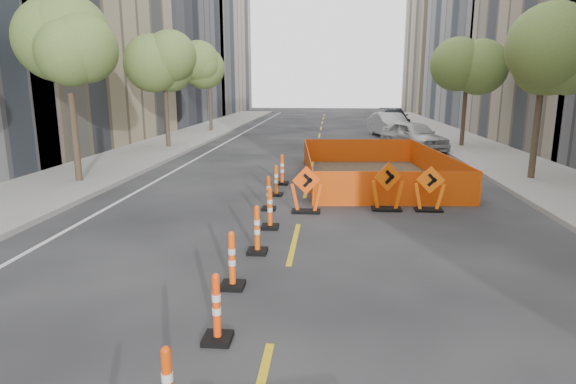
# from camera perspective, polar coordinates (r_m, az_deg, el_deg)

# --- Properties ---
(ground_plane) EXTENTS (140.00, 140.00, 0.00)m
(ground_plane) POSITION_cam_1_polar(r_m,az_deg,el_deg) (7.59, -1.64, -15.70)
(ground_plane) COLOR black
(sidewalk_left) EXTENTS (4.00, 90.00, 0.15)m
(sidewalk_left) POSITION_cam_1_polar(r_m,az_deg,el_deg) (21.35, -22.38, 2.16)
(sidewalk_left) COLOR gray
(sidewalk_left) RESTS_ON ground
(sidewalk_right) EXTENTS (4.00, 90.00, 0.15)m
(sidewalk_right) POSITION_cam_1_polar(r_m,az_deg,el_deg) (20.67, 28.34, 1.28)
(sidewalk_right) COLOR gray
(sidewalk_right) RESTS_ON ground
(bld_left_d) EXTENTS (12.00, 16.00, 14.00)m
(bld_left_d) POSITION_cam_1_polar(r_m,az_deg,el_deg) (49.29, -16.82, 16.07)
(bld_left_d) COLOR #4C4C51
(bld_left_d) RESTS_ON ground
(bld_left_e) EXTENTS (12.00, 20.00, 20.00)m
(bld_left_e) POSITION_cam_1_polar(r_m,az_deg,el_deg) (65.05, -11.44, 18.04)
(bld_left_e) COLOR gray
(bld_left_e) RESTS_ON ground
(bld_right_d) EXTENTS (12.00, 18.00, 20.00)m
(bld_right_d) POSITION_cam_1_polar(r_m,az_deg,el_deg) (49.97, 25.35, 18.84)
(bld_right_d) COLOR gray
(bld_right_d) RESTS_ON ground
(bld_right_e) EXTENTS (12.00, 14.00, 16.00)m
(bld_right_e) POSITION_cam_1_polar(r_m,az_deg,el_deg) (67.36, 19.70, 15.67)
(bld_right_e) COLOR tan
(bld_right_e) RESTS_ON ground
(tree_l_b) EXTENTS (2.80, 2.80, 5.95)m
(tree_l_b) POSITION_cam_1_polar(r_m,az_deg,el_deg) (19.03, -24.68, 14.30)
(tree_l_b) COLOR #382B1E
(tree_l_b) RESTS_ON ground
(tree_l_c) EXTENTS (2.80, 2.80, 5.95)m
(tree_l_c) POSITION_cam_1_polar(r_m,az_deg,el_deg) (28.19, -14.45, 14.12)
(tree_l_c) COLOR #382B1E
(tree_l_c) RESTS_ON ground
(tree_l_d) EXTENTS (2.80, 2.80, 5.95)m
(tree_l_d) POSITION_cam_1_polar(r_m,az_deg,el_deg) (37.78, -9.33, 13.87)
(tree_l_d) COLOR #382B1E
(tree_l_d) RESTS_ON ground
(tree_r_b) EXTENTS (2.80, 2.80, 5.95)m
(tree_r_b) POSITION_cam_1_polar(r_m,az_deg,el_deg) (20.15, 28.08, 13.82)
(tree_r_b) COLOR #382B1E
(tree_r_b) RESTS_ON ground
(tree_r_c) EXTENTS (2.80, 2.80, 5.95)m
(tree_r_c) POSITION_cam_1_polar(r_m,az_deg,el_deg) (29.64, 20.50, 13.65)
(tree_r_c) COLOR #382B1E
(tree_r_c) RESTS_ON ground
(channelizer_2) EXTENTS (0.41, 0.41, 1.04)m
(channelizer_2) POSITION_cam_1_polar(r_m,az_deg,el_deg) (7.06, -8.46, -13.42)
(channelizer_2) COLOR #FF400A
(channelizer_2) RESTS_ON ground
(channelizer_3) EXTENTS (0.42, 0.42, 1.07)m
(channelizer_3) POSITION_cam_1_polar(r_m,az_deg,el_deg) (8.75, -6.65, -7.99)
(channelizer_3) COLOR #FF4F0A
(channelizer_3) RESTS_ON ground
(channelizer_4) EXTENTS (0.42, 0.42, 1.07)m
(channelizer_4) POSITION_cam_1_polar(r_m,az_deg,el_deg) (10.45, -3.68, -4.46)
(channelizer_4) COLOR #F4510A
(channelizer_4) RESTS_ON ground
(channelizer_5) EXTENTS (0.43, 0.43, 1.09)m
(channelizer_5) POSITION_cam_1_polar(r_m,az_deg,el_deg) (12.21, -2.15, -1.89)
(channelizer_5) COLOR #EA4D09
(channelizer_5) RESTS_ON ground
(channelizer_6) EXTENTS (0.40, 0.40, 1.02)m
(channelizer_6) POSITION_cam_1_polar(r_m,az_deg,el_deg) (14.04, -2.31, -0.11)
(channelizer_6) COLOR #DA4209
(channelizer_6) RESTS_ON ground
(channelizer_7) EXTENTS (0.41, 0.41, 1.03)m
(channelizer_7) POSITION_cam_1_polar(r_m,az_deg,el_deg) (15.84, -1.40, 1.39)
(channelizer_7) COLOR #D95909
(channelizer_7) RESTS_ON ground
(channelizer_8) EXTENTS (0.44, 0.44, 1.12)m
(channelizer_8) POSITION_cam_1_polar(r_m,az_deg,el_deg) (17.64, -0.69, 2.69)
(channelizer_8) COLOR #FF460A
(channelizer_8) RESTS_ON ground
(chevron_sign_left) EXTENTS (1.03, 0.79, 1.36)m
(chevron_sign_left) POSITION_cam_1_polar(r_m,az_deg,el_deg) (13.71, 2.17, 0.32)
(chevron_sign_left) COLOR #F24B0A
(chevron_sign_left) RESTS_ON ground
(chevron_sign_center) EXTENTS (1.10, 0.90, 1.43)m
(chevron_sign_center) POSITION_cam_1_polar(r_m,az_deg,el_deg) (14.25, 11.70, 0.68)
(chevron_sign_center) COLOR #D54D09
(chevron_sign_center) RESTS_ON ground
(chevron_sign_right) EXTENTS (0.94, 0.63, 1.33)m
(chevron_sign_right) POSITION_cam_1_polar(r_m,az_deg,el_deg) (14.47, 16.45, 0.39)
(chevron_sign_right) COLOR #FF630A
(chevron_sign_right) RESTS_ON ground
(safety_fence) EXTENTS (5.72, 8.95, 1.07)m
(safety_fence) POSITION_cam_1_polar(r_m,az_deg,el_deg) (18.94, 10.02, 3.12)
(safety_fence) COLOR #D73D0B
(safety_fence) RESTS_ON ground
(parked_car_near) EXTENTS (3.68, 5.14, 1.62)m
(parked_car_near) POSITION_cam_1_polar(r_m,az_deg,el_deg) (27.81, 14.67, 6.47)
(parked_car_near) COLOR silver
(parked_car_near) RESTS_ON ground
(parked_car_mid) EXTENTS (2.79, 5.26, 1.65)m
(parked_car_mid) POSITION_cam_1_polar(r_m,az_deg,el_deg) (34.68, 11.95, 7.77)
(parked_car_mid) COLOR #B1B1B7
(parked_car_mid) RESTS_ON ground
(parked_car_far) EXTENTS (2.32, 5.60, 1.62)m
(parked_car_far) POSITION_cam_1_polar(r_m,az_deg,el_deg) (42.13, 12.38, 8.54)
(parked_car_far) COLOR black
(parked_car_far) RESTS_ON ground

